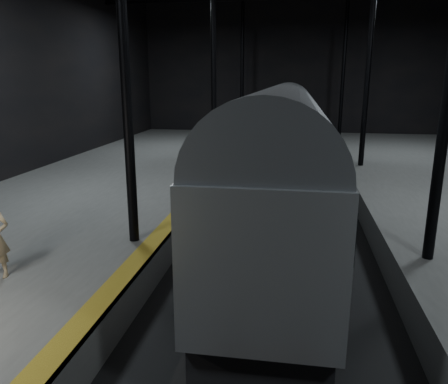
# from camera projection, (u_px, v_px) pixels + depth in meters

# --- Properties ---
(ground) EXTENTS (44.00, 44.00, 0.00)m
(ground) POSITION_uv_depth(u_px,v_px,m) (278.00, 233.00, 15.46)
(ground) COLOR black
(ground) RESTS_ON ground
(platform_left) EXTENTS (9.00, 43.80, 1.00)m
(platform_left) POSITION_uv_depth(u_px,v_px,m) (80.00, 209.00, 16.50)
(platform_left) COLOR #555552
(platform_left) RESTS_ON ground
(tactile_strip) EXTENTS (0.50, 43.80, 0.01)m
(tactile_strip) POSITION_uv_depth(u_px,v_px,m) (189.00, 201.00, 15.71)
(tactile_strip) COLOR olive
(tactile_strip) RESTS_ON platform_left
(track) EXTENTS (2.40, 43.00, 0.24)m
(track) POSITION_uv_depth(u_px,v_px,m) (279.00, 231.00, 15.44)
(track) COLOR #3F3328
(track) RESTS_ON ground
(train) EXTENTS (2.79, 18.60, 4.97)m
(train) POSITION_uv_depth(u_px,v_px,m) (282.00, 152.00, 15.33)
(train) COLOR #ACB0B4
(train) RESTS_ON ground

